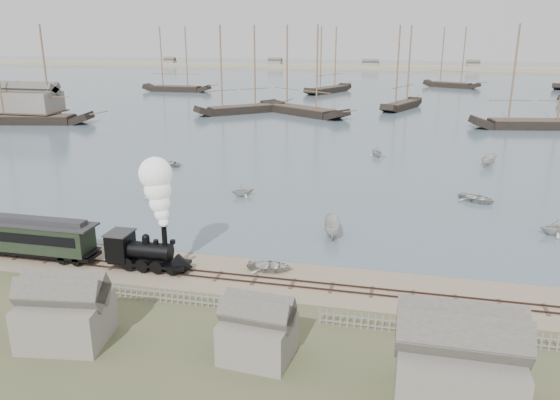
# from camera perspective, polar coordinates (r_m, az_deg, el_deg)

# --- Properties ---
(ground) EXTENTS (600.00, 600.00, 0.00)m
(ground) POSITION_cam_1_polar(r_m,az_deg,el_deg) (44.35, -0.73, -7.42)
(ground) COLOR tan
(ground) RESTS_ON ground
(harbor_water) EXTENTS (600.00, 336.00, 0.06)m
(harbor_water) POSITION_cam_1_polar(r_m,az_deg,el_deg) (210.17, 10.59, 11.92)
(harbor_water) COLOR #4B5D6B
(harbor_water) RESTS_ON ground
(rail_track) EXTENTS (120.00, 1.80, 0.16)m
(rail_track) POSITION_cam_1_polar(r_m,az_deg,el_deg) (42.58, -1.37, -8.46)
(rail_track) COLOR #38241E
(rail_track) RESTS_ON ground
(picket_fence_west) EXTENTS (19.00, 0.10, 1.20)m
(picket_fence_west) POSITION_cam_1_polar(r_m,az_deg,el_deg) (40.44, -12.29, -10.42)
(picket_fence_west) COLOR slate
(picket_fence_west) RESTS_ON ground
(picket_fence_east) EXTENTS (15.00, 0.10, 1.20)m
(picket_fence_east) POSITION_cam_1_polar(r_m,az_deg,el_deg) (36.76, 16.14, -13.74)
(picket_fence_east) COLOR slate
(picket_fence_east) RESTS_ON ground
(shed_left) EXTENTS (5.00, 4.00, 4.10)m
(shed_left) POSITION_cam_1_polar(r_m,az_deg,el_deg) (37.56, -21.24, -13.57)
(shed_left) COLOR slate
(shed_left) RESTS_ON ground
(shed_mid) EXTENTS (4.00, 3.50, 3.60)m
(shed_mid) POSITION_cam_1_polar(r_m,az_deg,el_deg) (33.72, -2.33, -16.06)
(shed_mid) COLOR slate
(shed_mid) RESTS_ON ground
(far_spit) EXTENTS (500.00, 20.00, 1.80)m
(far_spit) POSITION_cam_1_polar(r_m,az_deg,el_deg) (289.89, 11.41, 13.26)
(far_spit) COLOR tan
(far_spit) RESTS_ON ground
(locomotive) EXTENTS (7.17, 2.68, 8.94)m
(locomotive) POSITION_cam_1_polar(r_m,az_deg,el_deg) (43.98, -12.91, -2.28)
(locomotive) COLOR black
(locomotive) RESTS_ON ground
(passenger_coach) EXTENTS (12.99, 2.50, 3.15)m
(passenger_coach) POSITION_cam_1_polar(r_m,az_deg,el_deg) (50.99, -25.15, -3.34)
(passenger_coach) COLOR black
(passenger_coach) RESTS_ON ground
(beached_dinghy) EXTENTS (2.70, 3.71, 0.75)m
(beached_dinghy) POSITION_cam_1_polar(r_m,az_deg,el_deg) (44.31, -1.08, -6.91)
(beached_dinghy) COLOR #B9B7B0
(beached_dinghy) RESTS_ON ground
(rowboat_0) EXTENTS (4.44, 4.41, 0.76)m
(rowboat_0) POSITION_cam_1_polar(r_m,az_deg,el_deg) (63.27, -12.64, 0.23)
(rowboat_0) COLOR #B9B7B0
(rowboat_0) RESTS_ON harbor_water
(rowboat_1) EXTENTS (3.42, 3.52, 1.41)m
(rowboat_1) POSITION_cam_1_polar(r_m,az_deg,el_deg) (63.56, -3.93, 1.00)
(rowboat_1) COLOR #B9B7B0
(rowboat_1) RESTS_ON harbor_water
(rowboat_2) EXTENTS (4.30, 2.20, 1.58)m
(rowboat_2) POSITION_cam_1_polar(r_m,az_deg,el_deg) (51.43, 5.42, -2.91)
(rowboat_2) COLOR #B9B7B0
(rowboat_2) RESTS_ON harbor_water
(rowboat_3) EXTENTS (4.70, 5.10, 0.86)m
(rowboat_3) POSITION_cam_1_polar(r_m,az_deg,el_deg) (65.34, 19.88, 0.19)
(rowboat_3) COLOR #B9B7B0
(rowboat_3) RESTS_ON harbor_water
(rowboat_4) EXTENTS (3.34, 3.61, 1.57)m
(rowboat_4) POSITION_cam_1_polar(r_m,az_deg,el_deg) (57.68, 26.81, -2.51)
(rowboat_4) COLOR #B9B7B0
(rowboat_4) RESTS_ON harbor_water
(rowboat_5) EXTENTS (4.29, 3.21, 1.56)m
(rowboat_5) POSITION_cam_1_polar(r_m,az_deg,el_deg) (83.51, 20.94, 3.89)
(rowboat_5) COLOR #B9B7B0
(rowboat_5) RESTS_ON harbor_water
(rowboat_6) EXTENTS (3.93, 4.40, 0.75)m
(rowboat_6) POSITION_cam_1_polar(r_m,az_deg,el_deg) (79.74, -11.44, 3.81)
(rowboat_6) COLOR #B9B7B0
(rowboat_6) RESTS_ON harbor_water
(rowboat_7) EXTENTS (3.86, 3.70, 1.58)m
(rowboat_7) POSITION_cam_1_polar(r_m,az_deg,el_deg) (85.14, 10.08, 5.01)
(rowboat_7) COLOR #B9B7B0
(rowboat_7) RESTS_ON harbor_water
(schooner_0) EXTENTS (26.19, 10.81, 20.00)m
(schooner_0) POSITION_cam_1_polar(r_m,az_deg,el_deg) (125.05, -25.17, 11.79)
(schooner_0) COLOR black
(schooner_0) RESTS_ON harbor_water
(schooner_1) EXTENTS (19.75, 18.30, 20.00)m
(schooner_1) POSITION_cam_1_polar(r_m,az_deg,el_deg) (128.82, -4.21, 13.45)
(schooner_1) COLOR black
(schooner_1) RESTS_ON harbor_water
(schooner_2) EXTENTS (23.78, 18.69, 20.00)m
(schooner_2) POSITION_cam_1_polar(r_m,az_deg,el_deg) (126.26, 2.44, 13.40)
(schooner_2) COLOR black
(schooner_2) RESTS_ON harbor_water
(schooner_3) EXTENTS (10.60, 18.36, 20.00)m
(schooner_3) POSITION_cam_1_polar(r_m,az_deg,el_deg) (138.65, 12.83, 13.35)
(schooner_3) COLOR black
(schooner_3) RESTS_ON harbor_water
(schooner_4) EXTENTS (25.32, 10.16, 20.00)m
(schooner_4) POSITION_cam_1_polar(r_m,az_deg,el_deg) (118.71, 25.63, 11.53)
(schooner_4) COLOR black
(schooner_4) RESTS_ON harbor_water
(schooner_6) EXTENTS (21.89, 5.14, 20.00)m
(schooner_6) POSITION_cam_1_polar(r_m,az_deg,el_deg) (179.51, -10.91, 14.26)
(schooner_6) COLOR black
(schooner_6) RESTS_ON harbor_water
(schooner_7) EXTENTS (13.37, 21.06, 20.00)m
(schooner_7) POSITION_cam_1_polar(r_m,az_deg,el_deg) (173.34, 5.15, 14.39)
(schooner_7) COLOR black
(schooner_7) RESTS_ON harbor_water
(schooner_8) EXTENTS (19.10, 12.11, 20.00)m
(schooner_8) POSITION_cam_1_polar(r_m,az_deg,el_deg) (197.71, 17.70, 14.02)
(schooner_8) COLOR black
(schooner_8) RESTS_ON harbor_water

